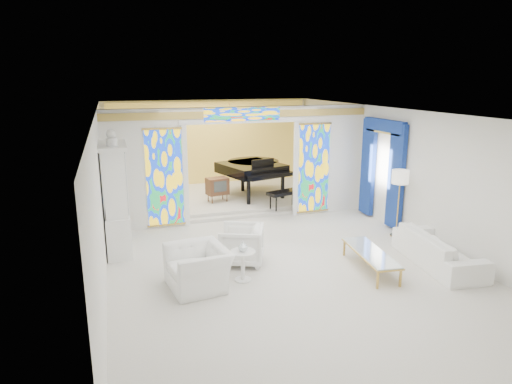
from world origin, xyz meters
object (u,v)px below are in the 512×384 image
object	(u,v)px
china_cabinet	(116,199)
armchair_left	(198,268)
armchair_right	(241,245)
tv_console	(217,186)
coffee_table	(371,253)
sofa	(438,249)
grand_piano	(253,168)

from	to	relation	value
china_cabinet	armchair_left	xyz separation A→B (m)	(1.32, -2.32, -0.79)
armchair_left	armchair_right	distance (m)	1.35
armchair_left	armchair_right	xyz separation A→B (m)	(1.06, 0.83, 0.02)
tv_console	china_cabinet	bearing A→B (deg)	-147.08
coffee_table	tv_console	xyz separation A→B (m)	(-1.85, 5.36, 0.28)
sofa	tv_console	distance (m)	6.46
grand_piano	tv_console	size ratio (longest dim) A/B	4.82
coffee_table	tv_console	bearing A→B (deg)	109.07
armchair_right	coffee_table	world-z (taller)	armchair_right
china_cabinet	armchair_right	size ratio (longest dim) A/B	3.12
armchair_right	coffee_table	bearing A→B (deg)	86.12
armchair_right	tv_console	bearing A→B (deg)	-164.61
armchair_right	grand_piano	bearing A→B (deg)	-178.39
armchair_left	grand_piano	size ratio (longest dim) A/B	0.34
armchair_left	grand_piano	world-z (taller)	grand_piano
armchair_right	coffee_table	xyz separation A→B (m)	(2.33, -1.12, -0.04)
china_cabinet	tv_console	distance (m)	4.00
china_cabinet	grand_piano	world-z (taller)	china_cabinet
grand_piano	china_cabinet	bearing A→B (deg)	-158.38
tv_console	grand_piano	bearing A→B (deg)	10.19
china_cabinet	sofa	distance (m)	6.82
armchair_left	sofa	xyz separation A→B (m)	(4.85, -0.47, -0.04)
sofa	armchair_right	bearing A→B (deg)	78.24
coffee_table	tv_console	size ratio (longest dim) A/B	2.55
china_cabinet	armchair_left	size ratio (longest dim) A/B	2.36
armchair_right	sofa	xyz separation A→B (m)	(3.79, -1.31, -0.07)
armchair_left	armchair_right	world-z (taller)	armchair_right
armchair_left	china_cabinet	bearing A→B (deg)	-158.28
armchair_right	grand_piano	world-z (taller)	grand_piano
armchair_left	tv_console	world-z (taller)	tv_console
sofa	armchair_left	bearing A→B (deg)	91.67
tv_console	armchair_left	bearing A→B (deg)	-117.83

